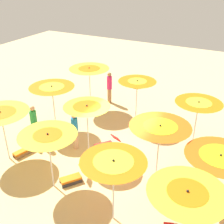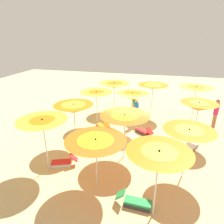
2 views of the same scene
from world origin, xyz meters
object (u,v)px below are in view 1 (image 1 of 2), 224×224
object	(u,v)px
lounger_5	(73,177)
beachgoer_0	(75,130)
beach_umbrella_0	(1,117)
beachgoer_2	(109,87)
lounger_4	(150,124)
beach_umbrella_7	(220,160)
lounger_3	(106,144)
beach_umbrella_5	(87,110)
beach_umbrella_6	(160,130)
beach_umbrella_3	(187,197)
beach_umbrella_2	(113,167)
beach_umbrella_4	(52,90)
beach_umbrella_1	(48,138)
beach_umbrella_8	(89,71)
beach_umbrella_9	(137,85)
lounger_2	(26,149)
beach_umbrella_10	(198,106)
beachgoer_1	(34,123)

from	to	relation	value
lounger_5	beachgoer_0	world-z (taller)	beachgoer_0
beach_umbrella_0	beachgoer_2	size ratio (longest dim) A/B	1.21
lounger_4	lounger_5	size ratio (longest dim) A/B	1.12
beach_umbrella_7	lounger_3	xyz separation A→B (m)	(-1.33, -4.87, -1.72)
beach_umbrella_0	beachgoer_0	size ratio (longest dim) A/B	1.29
beach_umbrella_5	lounger_5	xyz separation A→B (m)	(1.75, 0.38, -1.99)
beach_umbrella_0	beach_umbrella_5	bearing A→B (deg)	121.73
lounger_5	beach_umbrella_6	bearing A→B (deg)	161.43
lounger_3	beach_umbrella_3	bearing A→B (deg)	87.10
beach_umbrella_2	lounger_5	world-z (taller)	beach_umbrella_2
beach_umbrella_4	lounger_4	xyz separation A→B (m)	(-2.40, 4.12, -2.00)
beach_umbrella_1	beach_umbrella_7	size ratio (longest dim) A/B	1.04
beach_umbrella_7	beachgoer_2	size ratio (longest dim) A/B	1.19
beach_umbrella_8	lounger_4	size ratio (longest dim) A/B	2.04
beach_umbrella_1	beach_umbrella_8	size ratio (longest dim) A/B	0.93
beach_umbrella_5	beachgoer_0	bearing A→B (deg)	-102.16
beach_umbrella_5	beach_umbrella_9	bearing A→B (deg)	169.70
lounger_3	beachgoer_0	xyz separation A→B (m)	(0.64, -1.21, 0.73)
lounger_2	lounger_3	world-z (taller)	lounger_2
beach_umbrella_1	beach_umbrella_9	distance (m)	5.95
beach_umbrella_7	beachgoer_0	world-z (taller)	beach_umbrella_7
beach_umbrella_9	lounger_3	bearing A→B (deg)	-5.10
lounger_2	beachgoer_0	size ratio (longest dim) A/B	0.76
beach_umbrella_0	beach_umbrella_7	distance (m)	8.30
lounger_4	lounger_5	world-z (taller)	lounger_5
beach_umbrella_2	beach_umbrella_4	xyz separation A→B (m)	(-3.66, -5.15, 0.07)
beach_umbrella_10	lounger_3	distance (m)	4.38
beach_umbrella_3	beach_umbrella_4	distance (m)	8.42
beach_umbrella_7	lounger_5	bearing A→B (deg)	-75.89
beach_umbrella_7	lounger_3	size ratio (longest dim) A/B	1.93
beach_umbrella_0	lounger_5	xyz separation A→B (m)	(-0.05, 3.30, -1.83)
beach_umbrella_0	beachgoer_2	world-z (taller)	beach_umbrella_0
beach_umbrella_2	beach_umbrella_8	world-z (taller)	beach_umbrella_8
beach_umbrella_1	beachgoer_0	xyz separation A→B (m)	(-2.46, -0.66, -1.20)
lounger_2	beach_umbrella_9	bearing A→B (deg)	160.57
beach_umbrella_0	lounger_5	world-z (taller)	beach_umbrella_0
beach_umbrella_4	beach_umbrella_0	bearing A→B (deg)	-6.47
beach_umbrella_4	beach_umbrella_9	size ratio (longest dim) A/B	1.01
beach_umbrella_8	lounger_4	bearing A→B (deg)	84.15
lounger_2	beach_umbrella_0	bearing A→B (deg)	-17.10
beach_umbrella_7	beach_umbrella_9	size ratio (longest dim) A/B	0.95
beach_umbrella_10	beach_umbrella_7	bearing A→B (deg)	23.22
lounger_2	beachgoer_2	distance (m)	6.39
beach_umbrella_9	beachgoer_2	world-z (taller)	beach_umbrella_9
beach_umbrella_6	beach_umbrella_9	size ratio (longest dim) A/B	0.96
beach_umbrella_1	beach_umbrella_0	bearing A→B (deg)	-99.90
beach_umbrella_4	lounger_4	distance (m)	5.17
lounger_3	beach_umbrella_5	bearing A→B (deg)	10.96
beach_umbrella_3	lounger_3	bearing A→B (deg)	-130.53
lounger_2	beachgoer_1	world-z (taller)	beachgoer_1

